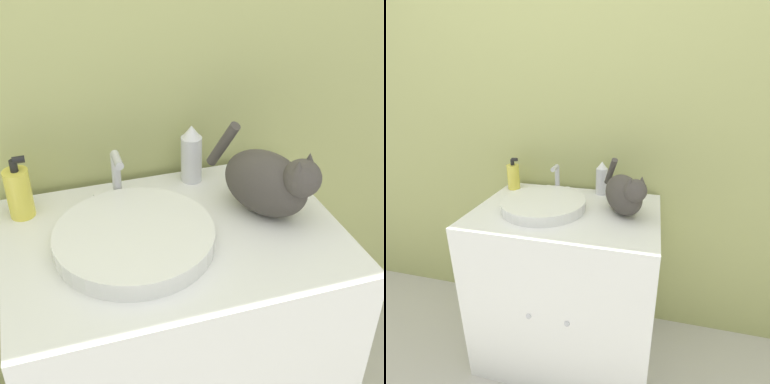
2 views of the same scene
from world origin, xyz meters
TOP-DOWN VIEW (x-y plane):
  - wall_back at (0.00, 0.63)m, footprint 6.00×0.05m
  - vanity_cabinet at (0.00, 0.29)m, footprint 0.83×0.60m
  - sink_basin at (-0.10, 0.28)m, footprint 0.38×0.38m
  - faucet at (-0.10, 0.48)m, footprint 0.13×0.09m
  - cat at (0.26, 0.31)m, footprint 0.24×0.32m
  - soap_bottle at (-0.35, 0.49)m, footprint 0.06×0.06m
  - spray_bottle at (0.12, 0.53)m, footprint 0.06×0.06m

SIDE VIEW (x-z plane):
  - vanity_cabinet at x=0.00m, z-range 0.00..0.81m
  - sink_basin at x=-0.10m, z-range 0.81..0.86m
  - faucet at x=-0.10m, z-range 0.80..0.95m
  - soap_bottle at x=-0.35m, z-range 0.79..0.96m
  - spray_bottle at x=0.12m, z-range 0.81..0.98m
  - cat at x=0.26m, z-range 0.79..1.02m
  - wall_back at x=0.00m, z-range 0.00..2.50m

